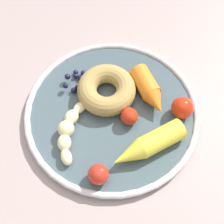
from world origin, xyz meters
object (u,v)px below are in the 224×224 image
plate (112,113)px  blueberry_pile (77,81)px  banana (69,130)px  donut (106,90)px  tomato_near (182,108)px  carrot_orange (149,90)px  tomato_far (129,116)px  dining_table (134,132)px  carrot_yellow (148,145)px  tomato_mid (98,174)px

plate → blueberry_pile: (0.09, -0.04, 0.01)m
banana → donut: donut is taller
banana → tomato_near: size_ratio=3.31×
carrot_orange → tomato_far: (0.02, 0.06, -0.00)m
plate → tomato_near: tomato_near is taller
tomato_near → dining_table: bearing=10.5°
dining_table → banana: bearing=39.2°
carrot_yellow → tomato_far: size_ratio=3.85×
banana → tomato_mid: (-0.08, 0.07, 0.01)m
donut → blueberry_pile: bearing=-8.3°
carrot_orange → tomato_far: bearing=72.2°
dining_table → plate: (0.04, 0.02, 0.10)m
dining_table → donut: 0.14m
tomato_far → donut: bearing=-35.7°
tomato_near → tomato_mid: tomato_near is taller
carrot_orange → donut: bearing=16.2°
dining_table → plate: size_ratio=2.82×
donut → tomato_near: bearing=-178.9°
carrot_yellow → tomato_near: size_ratio=3.05×
carrot_orange → donut: size_ratio=0.91×
plate → donut: 0.05m
blueberry_pile → tomato_near: tomato_near is taller
donut → tomato_far: donut is taller
donut → tomato_far: (-0.06, 0.04, -0.00)m
carrot_orange → donut: (0.08, 0.02, -0.00)m
tomato_near → plate: bearing=16.2°
plate → tomato_far: bearing=167.7°
blueberry_pile → dining_table: bearing=170.6°
banana → tomato_mid: bearing=140.2°
banana → tomato_near: tomato_near is taller
carrot_yellow → donut: carrot_yellow is taller
dining_table → carrot_orange: bearing=-109.0°
banana → carrot_orange: carrot_orange is taller
banana → carrot_yellow: 0.15m
tomato_mid → dining_table: bearing=-100.3°
tomato_far → tomato_mid: bearing=81.2°
banana → donut: 0.11m
dining_table → carrot_yellow: 0.15m
donut → carrot_orange: bearing=-163.8°
plate → donut: size_ratio=2.97×
banana → tomato_mid: 0.10m
plate → banana: size_ratio=2.43×
donut → tomato_far: 0.07m
plate → donut: bearing=-57.3°
plate → tomato_mid: (-0.02, 0.13, 0.02)m
donut → plate: bearing=122.7°
banana → tomato_far: bearing=-149.5°
donut → banana: bearing=67.8°
dining_table → tomato_near: size_ratio=22.74×
carrot_orange → plate: bearing=44.9°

